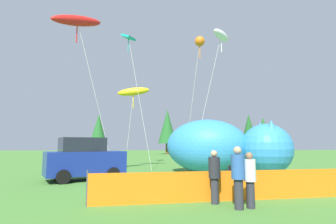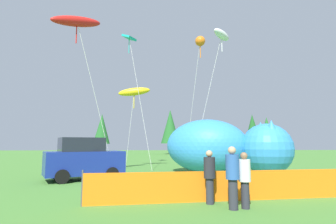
{
  "view_description": "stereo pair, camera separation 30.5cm",
  "coord_description": "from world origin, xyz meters",
  "px_view_note": "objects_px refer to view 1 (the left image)",
  "views": [
    {
      "loc": [
        -1.73,
        -12.71,
        1.87
      ],
      "look_at": [
        -0.47,
        4.56,
        3.95
      ],
      "focal_mm": 28.0,
      "sensor_mm": 36.0,
      "label": 1
    },
    {
      "loc": [
        -1.42,
        -12.73,
        1.87
      ],
      "look_at": [
        -0.47,
        4.56,
        3.95
      ],
      "focal_mm": 28.0,
      "sensor_mm": 36.0,
      "label": 2
    }
  ],
  "objects_px": {
    "spectator_in_yellow_shirt": "(238,175)",
    "kite_red_lizard": "(77,21)",
    "folding_chair": "(232,173)",
    "spectator_in_white_shirt": "(250,177)",
    "kite_teal_diamond": "(129,40)",
    "parked_car": "(85,159)",
    "spectator_in_green_shirt": "(214,174)",
    "kite_white_ghost": "(221,36)",
    "inflatable_cat": "(223,148)",
    "kite_orange_flower": "(200,42)",
    "kite_yellow_hero": "(133,92)"
  },
  "relations": [
    {
      "from": "parked_car",
      "to": "spectator_in_green_shirt",
      "type": "distance_m",
      "value": 7.84
    },
    {
      "from": "inflatable_cat",
      "to": "kite_orange_flower",
      "type": "distance_m",
      "value": 8.32
    },
    {
      "from": "spectator_in_yellow_shirt",
      "to": "kite_red_lizard",
      "type": "distance_m",
      "value": 12.42
    },
    {
      "from": "spectator_in_white_shirt",
      "to": "kite_teal_diamond",
      "type": "xyz_separation_m",
      "value": [
        -4.65,
        12.75,
        9.26
      ]
    },
    {
      "from": "spectator_in_green_shirt",
      "to": "kite_yellow_hero",
      "type": "distance_m",
      "value": 13.16
    },
    {
      "from": "spectator_in_yellow_shirt",
      "to": "kite_orange_flower",
      "type": "relative_size",
      "value": 0.18
    },
    {
      "from": "spectator_in_white_shirt",
      "to": "inflatable_cat",
      "type": "bearing_deg",
      "value": 78.79
    },
    {
      "from": "spectator_in_green_shirt",
      "to": "kite_red_lizard",
      "type": "bearing_deg",
      "value": 134.87
    },
    {
      "from": "spectator_in_yellow_shirt",
      "to": "kite_yellow_hero",
      "type": "height_order",
      "value": "kite_yellow_hero"
    },
    {
      "from": "kite_red_lizard",
      "to": "folding_chair",
      "type": "bearing_deg",
      "value": -16.14
    },
    {
      "from": "folding_chair",
      "to": "kite_teal_diamond",
      "type": "xyz_separation_m",
      "value": [
        -5.58,
        8.22,
        9.65
      ]
    },
    {
      "from": "kite_yellow_hero",
      "to": "kite_orange_flower",
      "type": "xyz_separation_m",
      "value": [
        4.99,
        -1.22,
        3.65
      ]
    },
    {
      "from": "kite_teal_diamond",
      "to": "parked_car",
      "type": "bearing_deg",
      "value": -104.21
    },
    {
      "from": "spectator_in_green_shirt",
      "to": "kite_teal_diamond",
      "type": "height_order",
      "value": "kite_teal_diamond"
    },
    {
      "from": "spectator_in_white_shirt",
      "to": "kite_orange_flower",
      "type": "xyz_separation_m",
      "value": [
        0.8,
        11.16,
        8.61
      ]
    },
    {
      "from": "folding_chair",
      "to": "kite_red_lizard",
      "type": "xyz_separation_m",
      "value": [
        -8.02,
        2.32,
        8.3
      ]
    },
    {
      "from": "spectator_in_white_shirt",
      "to": "kite_teal_diamond",
      "type": "bearing_deg",
      "value": 110.05
    },
    {
      "from": "spectator_in_white_shirt",
      "to": "kite_white_ghost",
      "type": "relative_size",
      "value": 0.16
    },
    {
      "from": "kite_orange_flower",
      "to": "kite_teal_diamond",
      "type": "relative_size",
      "value": 0.93
    },
    {
      "from": "spectator_in_green_shirt",
      "to": "kite_teal_diamond",
      "type": "distance_m",
      "value": 15.69
    },
    {
      "from": "spectator_in_white_shirt",
      "to": "kite_orange_flower",
      "type": "distance_m",
      "value": 14.12
    },
    {
      "from": "spectator_in_green_shirt",
      "to": "kite_orange_flower",
      "type": "height_order",
      "value": "kite_orange_flower"
    },
    {
      "from": "kite_white_ghost",
      "to": "kite_red_lizard",
      "type": "distance_m",
      "value": 10.26
    },
    {
      "from": "parked_car",
      "to": "kite_yellow_hero",
      "type": "xyz_separation_m",
      "value": [
        2.09,
        6.04,
        4.77
      ]
    },
    {
      "from": "kite_yellow_hero",
      "to": "kite_white_ghost",
      "type": "xyz_separation_m",
      "value": [
        6.54,
        -1.64,
        4.03
      ]
    },
    {
      "from": "spectator_in_green_shirt",
      "to": "kite_white_ghost",
      "type": "height_order",
      "value": "kite_white_ghost"
    },
    {
      "from": "kite_yellow_hero",
      "to": "kite_red_lizard",
      "type": "bearing_deg",
      "value": -117.67
    },
    {
      "from": "spectator_in_white_shirt",
      "to": "spectator_in_yellow_shirt",
      "type": "height_order",
      "value": "spectator_in_yellow_shirt"
    },
    {
      "from": "kite_white_ghost",
      "to": "folding_chair",
      "type": "bearing_deg",
      "value": -102.83
    },
    {
      "from": "parked_car",
      "to": "spectator_in_yellow_shirt",
      "type": "bearing_deg",
      "value": -74.4
    },
    {
      "from": "spectator_in_green_shirt",
      "to": "kite_orange_flower",
      "type": "bearing_deg",
      "value": 80.83
    },
    {
      "from": "kite_teal_diamond",
      "to": "kite_red_lizard",
      "type": "xyz_separation_m",
      "value": [
        -2.44,
        -5.9,
        -1.35
      ]
    },
    {
      "from": "spectator_in_white_shirt",
      "to": "kite_white_ghost",
      "type": "bearing_deg",
      "value": 77.7
    },
    {
      "from": "spectator_in_yellow_shirt",
      "to": "spectator_in_white_shirt",
      "type": "bearing_deg",
      "value": 14.02
    },
    {
      "from": "kite_orange_flower",
      "to": "parked_car",
      "type": "bearing_deg",
      "value": -145.73
    },
    {
      "from": "folding_chair",
      "to": "spectator_in_yellow_shirt",
      "type": "relative_size",
      "value": 0.47
    },
    {
      "from": "kite_white_ghost",
      "to": "kite_red_lizard",
      "type": "xyz_separation_m",
      "value": [
        -9.43,
        -3.89,
        -1.08
      ]
    },
    {
      "from": "parked_car",
      "to": "kite_yellow_hero",
      "type": "relative_size",
      "value": 0.67
    },
    {
      "from": "parked_car",
      "to": "spectator_in_green_shirt",
      "type": "relative_size",
      "value": 2.56
    },
    {
      "from": "parked_car",
      "to": "kite_yellow_hero",
      "type": "height_order",
      "value": "kite_yellow_hero"
    },
    {
      "from": "inflatable_cat",
      "to": "kite_orange_flower",
      "type": "xyz_separation_m",
      "value": [
        -0.94,
        2.39,
        7.91
      ]
    },
    {
      "from": "kite_teal_diamond",
      "to": "kite_yellow_hero",
      "type": "bearing_deg",
      "value": -39.37
    },
    {
      "from": "kite_orange_flower",
      "to": "spectator_in_yellow_shirt",
      "type": "bearing_deg",
      "value": -96.0
    },
    {
      "from": "kite_yellow_hero",
      "to": "kite_teal_diamond",
      "type": "distance_m",
      "value": 4.34
    },
    {
      "from": "folding_chair",
      "to": "spectator_in_white_shirt",
      "type": "bearing_deg",
      "value": -65.29
    },
    {
      "from": "inflatable_cat",
      "to": "spectator_in_green_shirt",
      "type": "xyz_separation_m",
      "value": [
        -2.64,
        -8.14,
        -0.67
      ]
    },
    {
      "from": "kite_white_ghost",
      "to": "kite_red_lizard",
      "type": "relative_size",
      "value": 1.08
    },
    {
      "from": "parked_car",
      "to": "kite_teal_diamond",
      "type": "xyz_separation_m",
      "value": [
        1.63,
        6.42,
        9.08
      ]
    },
    {
      "from": "parked_car",
      "to": "kite_white_ghost",
      "type": "relative_size",
      "value": 0.41
    },
    {
      "from": "parked_car",
      "to": "folding_chair",
      "type": "xyz_separation_m",
      "value": [
        7.21,
        -1.8,
        -0.57
      ]
    }
  ]
}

